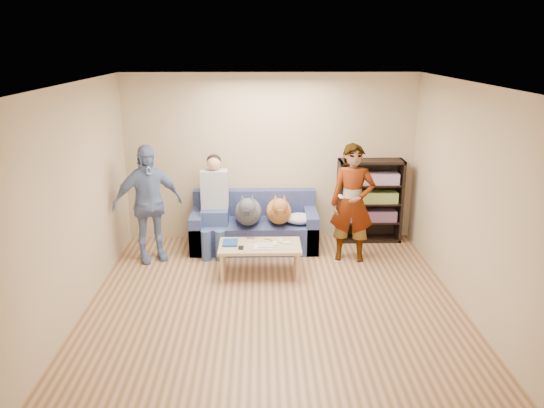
{
  "coord_description": "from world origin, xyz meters",
  "views": [
    {
      "loc": [
        -0.15,
        -5.58,
        3.03
      ],
      "look_at": [
        0.0,
        1.2,
        0.95
      ],
      "focal_mm": 35.0,
      "sensor_mm": 36.0,
      "label": 1
    }
  ],
  "objects_px": {
    "coffee_table": "(260,248)",
    "camera_silver": "(251,240)",
    "notebook_blue": "(230,243)",
    "dog_gray": "(248,211)",
    "person_standing_right": "(352,203)",
    "dog_tan": "(279,211)",
    "bookshelf": "(369,199)",
    "person_seated": "(214,201)",
    "sofa": "(255,229)",
    "person_standing_left": "(148,204)"
  },
  "relations": [
    {
      "from": "notebook_blue",
      "to": "sofa",
      "type": "bearing_deg",
      "value": 72.14
    },
    {
      "from": "dog_gray",
      "to": "dog_tan",
      "type": "distance_m",
      "value": 0.46
    },
    {
      "from": "person_seated",
      "to": "camera_silver",
      "type": "bearing_deg",
      "value": -54.82
    },
    {
      "from": "dog_gray",
      "to": "coffee_table",
      "type": "bearing_deg",
      "value": -77.95
    },
    {
      "from": "person_standing_right",
      "to": "notebook_blue",
      "type": "relative_size",
      "value": 6.51
    },
    {
      "from": "camera_silver",
      "to": "dog_tan",
      "type": "bearing_deg",
      "value": 61.41
    },
    {
      "from": "person_standing_right",
      "to": "person_standing_left",
      "type": "relative_size",
      "value": 1.0
    },
    {
      "from": "dog_tan",
      "to": "coffee_table",
      "type": "distance_m",
      "value": 0.94
    },
    {
      "from": "dog_tan",
      "to": "bookshelf",
      "type": "height_order",
      "value": "bookshelf"
    },
    {
      "from": "sofa",
      "to": "bookshelf",
      "type": "bearing_deg",
      "value": 7.4
    },
    {
      "from": "camera_silver",
      "to": "person_seated",
      "type": "bearing_deg",
      "value": 125.18
    },
    {
      "from": "camera_silver",
      "to": "dog_tan",
      "type": "relative_size",
      "value": 0.1
    },
    {
      "from": "person_seated",
      "to": "coffee_table",
      "type": "relative_size",
      "value": 1.34
    },
    {
      "from": "person_standing_right",
      "to": "coffee_table",
      "type": "xyz_separation_m",
      "value": [
        -1.31,
        -0.48,
        -0.47
      ]
    },
    {
      "from": "person_standing_left",
      "to": "sofa",
      "type": "distance_m",
      "value": 1.67
    },
    {
      "from": "person_standing_left",
      "to": "coffee_table",
      "type": "height_order",
      "value": "person_standing_left"
    },
    {
      "from": "sofa",
      "to": "person_seated",
      "type": "xyz_separation_m",
      "value": [
        -0.59,
        -0.13,
        0.49
      ]
    },
    {
      "from": "person_seated",
      "to": "coffee_table",
      "type": "distance_m",
      "value": 1.2
    },
    {
      "from": "person_standing_left",
      "to": "coffee_table",
      "type": "distance_m",
      "value": 1.74
    },
    {
      "from": "notebook_blue",
      "to": "bookshelf",
      "type": "relative_size",
      "value": 0.2
    },
    {
      "from": "person_seated",
      "to": "coffee_table",
      "type": "xyz_separation_m",
      "value": [
        0.67,
        -0.91,
        -0.4
      ]
    },
    {
      "from": "dog_tan",
      "to": "person_standing_left",
      "type": "bearing_deg",
      "value": -170.12
    },
    {
      "from": "sofa",
      "to": "coffee_table",
      "type": "distance_m",
      "value": 1.04
    },
    {
      "from": "sofa",
      "to": "coffee_table",
      "type": "xyz_separation_m",
      "value": [
        0.08,
        -1.03,
        0.09
      ]
    },
    {
      "from": "person_seated",
      "to": "dog_gray",
      "type": "relative_size",
      "value": 1.18
    },
    {
      "from": "sofa",
      "to": "bookshelf",
      "type": "distance_m",
      "value": 1.86
    },
    {
      "from": "sofa",
      "to": "bookshelf",
      "type": "xyz_separation_m",
      "value": [
        1.8,
        0.23,
        0.4
      ]
    },
    {
      "from": "camera_silver",
      "to": "coffee_table",
      "type": "xyz_separation_m",
      "value": [
        0.12,
        -0.12,
        -0.07
      ]
    },
    {
      "from": "dog_tan",
      "to": "bookshelf",
      "type": "bearing_deg",
      "value": 15.64
    },
    {
      "from": "coffee_table",
      "to": "camera_silver",
      "type": "bearing_deg",
      "value": 135.0
    },
    {
      "from": "notebook_blue",
      "to": "dog_gray",
      "type": "distance_m",
      "value": 0.82
    },
    {
      "from": "person_standing_left",
      "to": "notebook_blue",
      "type": "height_order",
      "value": "person_standing_left"
    },
    {
      "from": "person_standing_right",
      "to": "person_seated",
      "type": "distance_m",
      "value": 2.03
    },
    {
      "from": "dog_gray",
      "to": "person_standing_left",
      "type": "bearing_deg",
      "value": -168.97
    },
    {
      "from": "camera_silver",
      "to": "sofa",
      "type": "bearing_deg",
      "value": 87.72
    },
    {
      "from": "dog_tan",
      "to": "bookshelf",
      "type": "distance_m",
      "value": 1.49
    },
    {
      "from": "person_standing_right",
      "to": "sofa",
      "type": "xyz_separation_m",
      "value": [
        -1.39,
        0.55,
        -0.57
      ]
    },
    {
      "from": "notebook_blue",
      "to": "dog_gray",
      "type": "bearing_deg",
      "value": 73.52
    },
    {
      "from": "bookshelf",
      "to": "sofa",
      "type": "bearing_deg",
      "value": -172.6
    },
    {
      "from": "coffee_table",
      "to": "person_seated",
      "type": "bearing_deg",
      "value": 126.65
    },
    {
      "from": "sofa",
      "to": "dog_tan",
      "type": "relative_size",
      "value": 1.65
    },
    {
      "from": "notebook_blue",
      "to": "sofa",
      "type": "height_order",
      "value": "sofa"
    },
    {
      "from": "dog_tan",
      "to": "coffee_table",
      "type": "xyz_separation_m",
      "value": [
        -0.29,
        -0.87,
        -0.25
      ]
    },
    {
      "from": "person_standing_right",
      "to": "camera_silver",
      "type": "distance_m",
      "value": 1.53
    },
    {
      "from": "notebook_blue",
      "to": "sofa",
      "type": "distance_m",
      "value": 1.04
    },
    {
      "from": "notebook_blue",
      "to": "person_seated",
      "type": "relative_size",
      "value": 0.18
    },
    {
      "from": "person_standing_left",
      "to": "bookshelf",
      "type": "relative_size",
      "value": 1.3
    },
    {
      "from": "sofa",
      "to": "coffee_table",
      "type": "height_order",
      "value": "sofa"
    },
    {
      "from": "dog_tan",
      "to": "camera_silver",
      "type": "bearing_deg",
      "value": -118.59
    },
    {
      "from": "camera_silver",
      "to": "dog_tan",
      "type": "height_order",
      "value": "dog_tan"
    }
  ]
}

